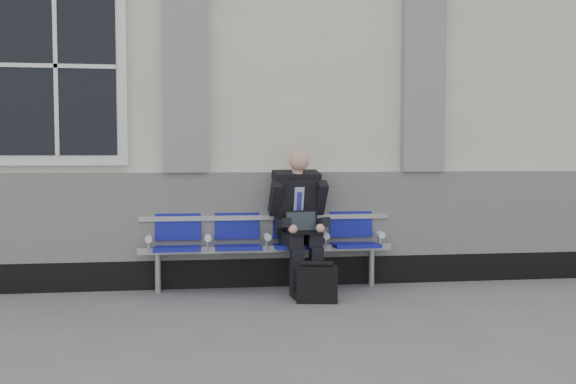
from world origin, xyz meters
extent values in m
cube|color=silver|center=(0.00, 3.50, 2.10)|extent=(14.00, 4.00, 4.20)
cube|color=black|center=(0.00, 1.47, 0.15)|extent=(14.00, 0.10, 0.30)
cube|color=silver|center=(0.00, 1.46, 0.75)|extent=(14.00, 0.08, 0.90)
cube|color=gray|center=(1.60, 1.44, 2.40)|extent=(0.45, 0.14, 2.40)
cube|color=gray|center=(4.10, 1.44, 2.40)|extent=(0.45, 0.14, 2.40)
cube|color=white|center=(0.35, 1.46, 2.25)|extent=(1.35, 0.10, 1.95)
cube|color=black|center=(0.35, 1.41, 2.25)|extent=(1.15, 0.02, 1.75)
cube|color=#9EA0A3|center=(2.42, 1.30, 0.42)|extent=(2.60, 0.07, 0.07)
cube|color=#9EA0A3|center=(2.42, 1.42, 0.73)|extent=(2.60, 0.05, 0.05)
cylinder|color=#9EA0A3|center=(1.32, 1.30, 0.20)|extent=(0.06, 0.06, 0.39)
cylinder|color=#9EA0A3|center=(3.52, 1.30, 0.20)|extent=(0.06, 0.06, 0.39)
cube|color=#0B0F88|center=(1.52, 1.22, 0.45)|extent=(0.46, 0.42, 0.07)
cube|color=#0B0F88|center=(1.52, 1.43, 0.71)|extent=(0.46, 0.10, 0.40)
cube|color=#0B0F88|center=(2.12, 1.22, 0.45)|extent=(0.46, 0.42, 0.07)
cube|color=#0B0F88|center=(2.12, 1.43, 0.71)|extent=(0.46, 0.10, 0.40)
cube|color=#0B0F88|center=(2.72, 1.22, 0.45)|extent=(0.46, 0.42, 0.07)
cube|color=#0B0F88|center=(2.72, 1.43, 0.71)|extent=(0.46, 0.10, 0.40)
cube|color=#0B0F88|center=(3.32, 1.22, 0.45)|extent=(0.46, 0.42, 0.07)
cube|color=#0B0F88|center=(3.32, 1.43, 0.71)|extent=(0.46, 0.10, 0.40)
cylinder|color=white|center=(1.24, 1.25, 0.55)|extent=(0.07, 0.12, 0.07)
cylinder|color=white|center=(1.82, 1.25, 0.55)|extent=(0.07, 0.12, 0.07)
cylinder|color=white|center=(2.42, 1.25, 0.55)|extent=(0.07, 0.12, 0.07)
cylinder|color=white|center=(3.02, 1.25, 0.55)|extent=(0.07, 0.12, 0.07)
cylinder|color=white|center=(3.60, 1.25, 0.55)|extent=(0.07, 0.12, 0.07)
cube|color=black|center=(2.67, 0.84, 0.04)|extent=(0.14, 0.27, 0.09)
cube|color=black|center=(2.87, 0.86, 0.04)|extent=(0.14, 0.27, 0.09)
cube|color=black|center=(2.66, 0.90, 0.25)|extent=(0.13, 0.14, 0.47)
cube|color=black|center=(2.86, 0.92, 0.25)|extent=(0.13, 0.14, 0.47)
cube|color=black|center=(2.64, 1.11, 0.54)|extent=(0.19, 0.45, 0.14)
cube|color=black|center=(2.83, 1.14, 0.54)|extent=(0.19, 0.45, 0.14)
cube|color=black|center=(2.71, 1.32, 0.86)|extent=(0.45, 0.38, 0.62)
cube|color=#A2B4D5|center=(2.73, 1.20, 0.88)|extent=(0.11, 0.10, 0.35)
cube|color=#3326B3|center=(2.73, 1.19, 0.86)|extent=(0.05, 0.08, 0.29)
cube|color=black|center=(2.72, 1.29, 1.16)|extent=(0.49, 0.29, 0.14)
cylinder|color=#DCA089|center=(2.72, 1.24, 1.23)|extent=(0.11, 0.11, 0.10)
sphere|color=#DCA089|center=(2.73, 1.18, 1.32)|extent=(0.21, 0.21, 0.21)
cube|color=black|center=(2.49, 1.19, 0.94)|extent=(0.13, 0.29, 0.36)
cube|color=black|center=(2.96, 1.25, 0.94)|extent=(0.13, 0.29, 0.36)
cube|color=black|center=(2.55, 1.02, 0.71)|extent=(0.12, 0.31, 0.14)
cube|color=black|center=(2.94, 1.07, 0.71)|extent=(0.12, 0.31, 0.14)
sphere|color=#DCA089|center=(2.63, 0.89, 0.67)|extent=(0.09, 0.09, 0.09)
sphere|color=#DCA089|center=(2.90, 0.93, 0.67)|extent=(0.09, 0.09, 0.09)
cube|color=black|center=(2.75, 0.99, 0.62)|extent=(0.35, 0.26, 0.02)
cube|color=black|center=(2.74, 1.10, 0.72)|extent=(0.33, 0.13, 0.21)
cube|color=black|center=(2.74, 1.09, 0.72)|extent=(0.30, 0.10, 0.18)
cube|color=black|center=(2.82, 0.67, 0.17)|extent=(0.40, 0.22, 0.34)
cylinder|color=black|center=(2.82, 0.67, 0.36)|extent=(0.31, 0.11, 0.06)
camera|label=1|loc=(1.76, -5.17, 1.40)|focal=40.00mm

